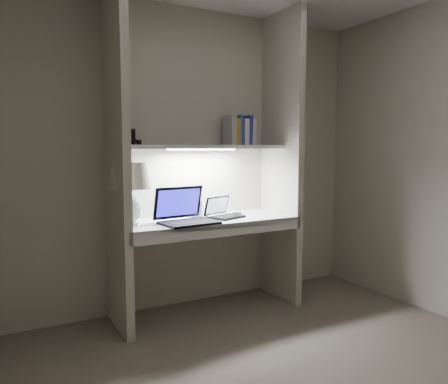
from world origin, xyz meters
TOP-DOWN VIEW (x-y plane):
  - floor at (0.00, 0.00)m, footprint 3.20×3.00m
  - back_wall at (0.00, 1.50)m, footprint 3.20×0.01m
  - alcove_panel_left at (-0.73, 1.23)m, footprint 0.06×0.55m
  - alcove_panel_right at (0.73, 1.23)m, footprint 0.06×0.55m
  - desk at (0.00, 1.23)m, footprint 1.40×0.55m
  - desk_apron at (0.00, 0.96)m, footprint 1.46×0.03m
  - shelf at (0.00, 1.32)m, footprint 1.40×0.36m
  - strip_light at (0.00, 1.32)m, footprint 0.60×0.04m
  - table_lamp at (-0.64, 1.22)m, footprint 0.32×0.32m
  - laptop_main at (-0.24, 1.14)m, footprint 0.44×0.39m
  - laptop_netbook at (0.14, 1.22)m, footprint 0.33×0.31m
  - speaker at (-0.05, 1.36)m, footprint 0.11×0.08m
  - mouse at (-0.05, 1.17)m, footprint 0.11×0.08m
  - cable_coil at (0.33, 1.32)m, footprint 0.09×0.09m
  - sticky_note at (-0.63, 1.28)m, footprint 0.09×0.09m
  - book_row at (0.37, 1.35)m, footprint 0.24×0.17m
  - shelf_box at (-0.59, 1.35)m, footprint 0.08×0.07m
  - shelf_gadget at (-0.58, 1.36)m, footprint 0.14×0.12m

SIDE VIEW (x-z plane):
  - floor at x=0.00m, z-range -0.01..0.01m
  - desk_apron at x=0.00m, z-range 0.67..0.77m
  - desk at x=0.00m, z-range 0.73..0.77m
  - sticky_note at x=-0.63m, z-range 0.77..0.77m
  - cable_coil at x=0.33m, z-range 0.77..0.78m
  - mouse at x=-0.05m, z-range 0.77..0.80m
  - laptop_netbook at x=0.14m, z-range 0.72..0.90m
  - laptop_main at x=-0.24m, z-range 0.69..0.97m
  - speaker at x=-0.05m, z-range 0.77..0.91m
  - table_lamp at x=-0.64m, z-range 0.85..1.32m
  - back_wall at x=0.00m, z-range 0.00..2.50m
  - alcove_panel_left at x=-0.73m, z-range 0.00..2.50m
  - alcove_panel_right at x=0.73m, z-range 0.00..2.50m
  - strip_light at x=0.00m, z-range 1.32..1.34m
  - shelf at x=0.00m, z-range 1.34..1.36m
  - shelf_gadget at x=-0.58m, z-range 1.37..1.42m
  - shelf_box at x=-0.59m, z-range 1.36..1.48m
  - book_row at x=0.37m, z-range 1.36..1.61m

